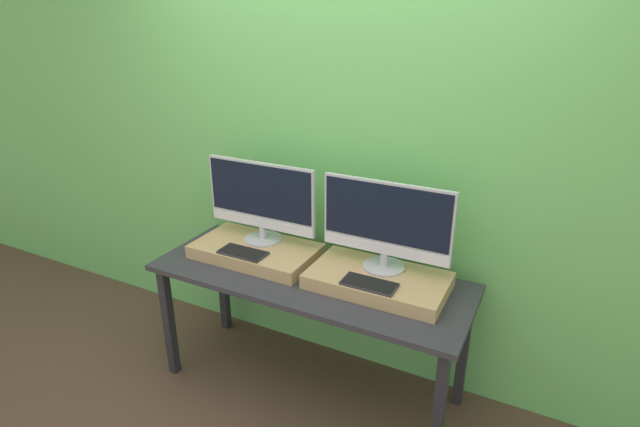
% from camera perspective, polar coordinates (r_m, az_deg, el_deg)
% --- Properties ---
extents(ground_plane, '(12.00, 12.00, 0.00)m').
position_cam_1_polar(ground_plane, '(2.88, -4.36, -22.72)').
color(ground_plane, '#4C3828').
extents(wall_back, '(8.00, 0.04, 2.60)m').
position_cam_1_polar(wall_back, '(2.76, 2.48, 6.88)').
color(wall_back, '#66B75B').
rests_on(wall_back, ground_plane).
extents(workbench, '(1.70, 0.63, 0.73)m').
position_cam_1_polar(workbench, '(2.69, -1.24, -8.52)').
color(workbench, '#2D2D33').
rests_on(workbench, ground_plane).
extents(wooden_riser_left, '(0.69, 0.39, 0.07)m').
position_cam_1_polar(wooden_riser_left, '(2.84, -7.33, -4.25)').
color(wooden_riser_left, tan).
rests_on(wooden_riser_left, workbench).
extents(monitor_left, '(0.67, 0.21, 0.46)m').
position_cam_1_polar(monitor_left, '(2.78, -6.75, 1.62)').
color(monitor_left, '#B2B2B7').
rests_on(monitor_left, wooden_riser_left).
extents(keyboard_left, '(0.27, 0.13, 0.01)m').
position_cam_1_polar(keyboard_left, '(2.73, -8.80, -4.42)').
color(keyboard_left, '#2D2D2D').
rests_on(keyboard_left, wooden_riser_left).
extents(wooden_riser_right, '(0.69, 0.39, 0.07)m').
position_cam_1_polar(wooden_riser_right, '(2.54, 6.64, -7.61)').
color(wooden_riser_right, tan).
rests_on(wooden_riser_right, workbench).
extents(monitor_right, '(0.67, 0.21, 0.46)m').
position_cam_1_polar(monitor_right, '(2.48, 7.55, -1.08)').
color(monitor_right, '#B2B2B7').
rests_on(monitor_right, wooden_riser_right).
extents(keyboard_right, '(0.27, 0.13, 0.01)m').
position_cam_1_polar(keyboard_right, '(2.42, 5.65, -8.00)').
color(keyboard_right, '#2D2D2D').
rests_on(keyboard_right, wooden_riser_right).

